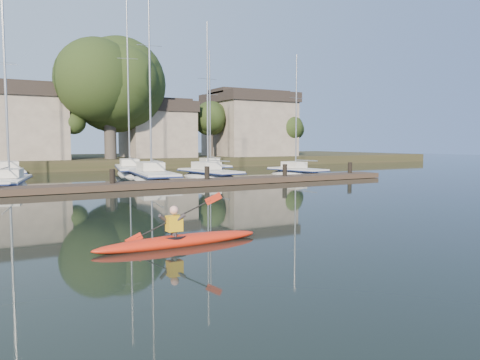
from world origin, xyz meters
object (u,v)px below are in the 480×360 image
sailboat_3 (209,180)px  sailboat_7 (211,172)px  kayak (179,239)px  dock (162,184)px  sailboat_1 (9,190)px  sailboat_4 (297,177)px  sailboat_2 (152,184)px  sailboat_6 (130,176)px  sailboat_5 (9,180)px

sailboat_3 → sailboat_7: size_ratio=1.04×
kayak → dock: (5.02, 15.38, 0.02)m
sailboat_1 → sailboat_4: bearing=11.3°
sailboat_7 → sailboat_4: bearing=-61.1°
dock → sailboat_4: (13.21, 4.33, -0.38)m
dock → sailboat_2: 5.06m
sailboat_1 → sailboat_4: sailboat_1 is taller
sailboat_1 → sailboat_7: 19.86m
dock → sailboat_2: sailboat_2 is taller
sailboat_3 → sailboat_6: sailboat_6 is taller
kayak → sailboat_5: (-2.71, 28.90, -0.37)m
dock → sailboat_1: 9.30m
sailboat_5 → dock: bearing=-59.7°
sailboat_3 → sailboat_7: 9.06m
kayak → sailboat_2: sailboat_2 is taller
dock → sailboat_1: bearing=151.2°
dock → sailboat_7: (9.64, 13.32, -0.39)m
dock → sailboat_5: sailboat_5 is taller
dock → sailboat_1: sailboat_1 is taller
sailboat_2 → sailboat_6: sailboat_6 is taller
dock → sailboat_4: 13.91m
kayak → sailboat_2: size_ratio=0.29×
sailboat_3 → sailboat_4: sailboat_3 is taller
sailboat_1 → sailboat_2: 9.16m
sailboat_6 → sailboat_5: bearing=-173.5°
dock → sailboat_4: size_ratio=3.08×
sailboat_4 → sailboat_1: bearing=170.4°
dock → sailboat_2: bearing=78.5°
sailboat_2 → sailboat_7: (8.63, 8.38, 0.02)m
sailboat_6 → sailboat_7: size_ratio=1.34×
sailboat_3 → sailboat_5: 15.74m
sailboat_3 → sailboat_6: bearing=112.5°
sailboat_3 → sailboat_4: 7.63m
sailboat_4 → sailboat_3: bearing=164.3°
sailboat_4 → sailboat_5: bearing=147.1°
sailboat_2 → sailboat_5: sailboat_2 is taller
dock → sailboat_7: size_ratio=2.71×
sailboat_2 → sailboat_4: bearing=3.8°
sailboat_4 → sailboat_5: 22.87m
sailboat_6 → kayak: bearing=-91.6°
sailboat_2 → sailboat_5: 12.25m
sailboat_4 → sailboat_6: bearing=135.1°
sailboat_3 → sailboat_7: (4.01, 8.12, 0.01)m
sailboat_4 → sailboat_7: bearing=102.5°
kayak → sailboat_6: sailboat_6 is taller
sailboat_2 → sailboat_5: bearing=142.2°
sailboat_5 → sailboat_3: bearing=-31.3°
sailboat_6 → sailboat_7: (8.02, 0.65, 0.01)m
sailboat_5 → sailboat_4: bearing=-23.1°
dock → sailboat_3: bearing=42.8°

